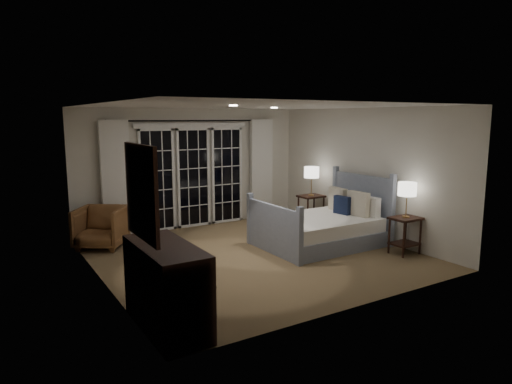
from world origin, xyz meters
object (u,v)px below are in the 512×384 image
bed (323,228)px  lamp_left (407,190)px  lamp_right (312,173)px  armchair (101,227)px  nightstand_left (405,230)px  nightstand_right (311,206)px  dresser (167,287)px

bed → lamp_left: 1.65m
lamp_left → lamp_right: lamp_right is taller
bed → armchair: (-3.52, 1.92, 0.06)m
nightstand_left → lamp_left: (0.00, -0.00, 0.70)m
bed → nightstand_right: 1.49m
nightstand_left → lamp_right: lamp_right is taller
nightstand_left → dresser: (-4.47, -0.52, 0.05)m
bed → lamp_left: (0.82, -1.19, 0.80)m
bed → lamp_right: lamp_right is taller
nightstand_left → armchair: 5.34m
lamp_left → bed: bearing=124.8°
nightstand_left → dresser: dresser is taller
nightstand_right → lamp_left: lamp_left is taller
nightstand_left → armchair: (-4.34, 3.11, -0.05)m
lamp_left → armchair: 5.39m
bed → nightstand_left: 1.45m
nightstand_left → nightstand_right: nightstand_right is taller
lamp_right → dresser: size_ratio=0.46×
lamp_left → lamp_right: 2.48m
nightstand_right → dresser: dresser is taller
nightstand_left → lamp_left: size_ratio=1.07×
nightstand_right → lamp_left: (0.08, -2.47, 0.68)m
nightstand_right → dresser: 5.32m
lamp_right → lamp_left: bearing=-88.3°
bed → nightstand_left: bed is taller
armchair → bed: bearing=6.4°
nightstand_right → bed: bearing=-120.2°
nightstand_left → armchair: armchair is taller
bed → dresser: 4.03m
lamp_right → dresser: 5.36m
nightstand_right → lamp_right: 0.72m
armchair → nightstand_right: bearing=26.6°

